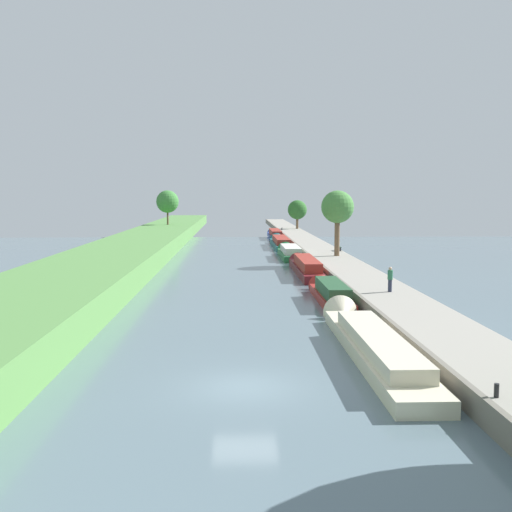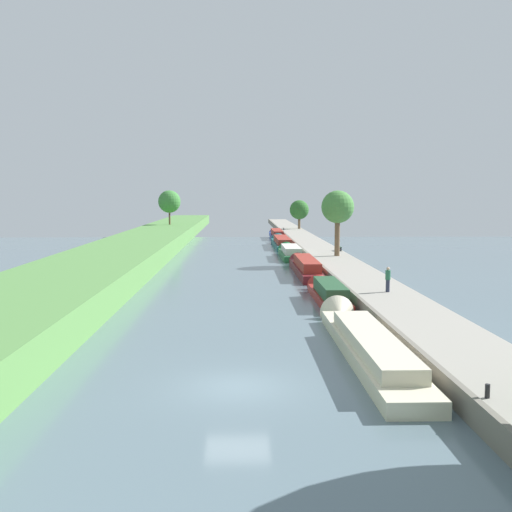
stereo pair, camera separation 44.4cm
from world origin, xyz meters
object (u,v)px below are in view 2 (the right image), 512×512
at_px(narrowboat_maroon, 305,267).
at_px(park_bench, 339,248).
at_px(person_walking, 388,279).
at_px(mooring_bollard_far, 284,229).
at_px(mooring_bollard_near, 487,391).
at_px(narrowboat_green, 290,252).
at_px(narrowboat_teal, 281,242).
at_px(narrowboat_blue, 276,235).
at_px(narrowboat_cream, 365,342).
at_px(narrowboat_red, 328,293).

xyz_separation_m(narrowboat_maroon, park_bench, (5.22, 12.46, 0.63)).
xyz_separation_m(person_walking, mooring_bollard_far, (-1.92, 67.38, -0.65)).
bearing_deg(person_walking, mooring_bollard_near, -95.33).
bearing_deg(narrowboat_maroon, mooring_bollard_near, -87.24).
height_order(narrowboat_green, narrowboat_teal, narrowboat_green).
bearing_deg(narrowboat_maroon, person_walking, -77.13).
xyz_separation_m(narrowboat_blue, mooring_bollard_near, (1.70, -81.44, 0.54)).
bearing_deg(narrowboat_teal, mooring_bollard_far, 84.93).
bearing_deg(narrowboat_teal, narrowboat_blue, 89.02).
distance_m(mooring_bollard_near, park_bench, 49.35).
bearing_deg(narrowboat_maroon, narrowboat_green, 90.92).
relative_size(narrowboat_green, narrowboat_blue, 0.78).
height_order(narrowboat_blue, mooring_bollard_near, narrowboat_blue).
distance_m(narrowboat_cream, person_walking, 12.36).
bearing_deg(narrowboat_green, narrowboat_blue, 89.44).
xyz_separation_m(person_walking, mooring_bollard_near, (-1.92, -20.60, -0.65)).
relative_size(narrowboat_cream, mooring_bollard_far, 36.68).
bearing_deg(narrowboat_teal, mooring_bollard_near, -88.29).
bearing_deg(narrowboat_blue, mooring_bollard_near, -88.81).
bearing_deg(narrowboat_green, mooring_bollard_near, -87.75).
xyz_separation_m(narrowboat_teal, mooring_bollard_near, (1.96, -65.85, 0.58)).
xyz_separation_m(narrowboat_red, narrowboat_blue, (0.06, 58.89, 0.03)).
distance_m(narrowboat_maroon, mooring_bollard_far, 51.24).
bearing_deg(mooring_bollard_far, narrowboat_cream, -91.48).
height_order(narrowboat_teal, mooring_bollard_near, narrowboat_teal).
height_order(narrowboat_blue, person_walking, person_walking).
height_order(narrowboat_blue, park_bench, narrowboat_blue).
xyz_separation_m(narrowboat_maroon, narrowboat_blue, (0.07, 44.67, -0.04)).
distance_m(narrowboat_red, narrowboat_blue, 58.89).
distance_m(narrowboat_green, person_walking, 30.60).
bearing_deg(narrowboat_cream, narrowboat_blue, 89.73).
height_order(mooring_bollard_near, park_bench, park_bench).
height_order(narrowboat_teal, park_bench, narrowboat_teal).
xyz_separation_m(narrowboat_cream, narrowboat_maroon, (0.26, 27.81, 0.12)).
height_order(narrowboat_maroon, narrowboat_blue, narrowboat_maroon).
relative_size(narrowboat_green, person_walking, 7.01).
distance_m(narrowboat_green, mooring_bollard_far, 37.11).
bearing_deg(person_walking, narrowboat_green, 97.37).
bearing_deg(mooring_bollard_near, mooring_bollard_far, 90.00).
bearing_deg(mooring_bollard_far, narrowboat_maroon, -91.98).
height_order(narrowboat_red, mooring_bollard_near, narrowboat_red).
xyz_separation_m(narrowboat_maroon, mooring_bollard_far, (1.77, 51.21, 0.51)).
relative_size(mooring_bollard_far, park_bench, 0.30).
bearing_deg(narrowboat_teal, park_bench, -71.96).
bearing_deg(person_walking, narrowboat_maroon, 102.87).
relative_size(mooring_bollard_near, mooring_bollard_far, 1.00).
xyz_separation_m(narrowboat_green, narrowboat_blue, (0.30, 30.51, 0.02)).
distance_m(narrowboat_maroon, person_walking, 16.63).
height_order(narrowboat_maroon, park_bench, narrowboat_maroon).
relative_size(narrowboat_cream, narrowboat_maroon, 1.14).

